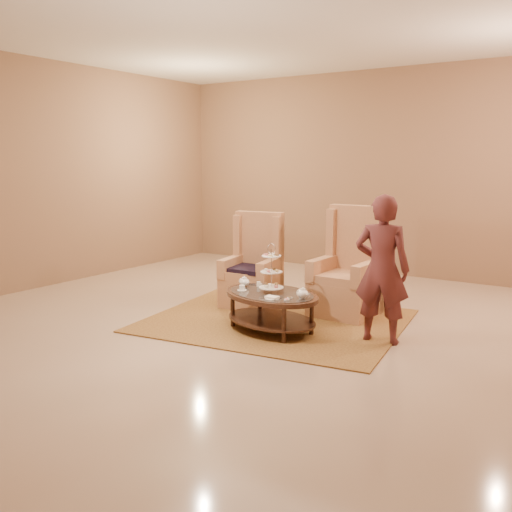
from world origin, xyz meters
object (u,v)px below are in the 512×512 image
Objects in this scene: tea_table at (271,300)px; armchair_left at (254,274)px; person at (382,269)px; armchair_right at (349,279)px.

tea_table is 1.11× the size of armchair_left.
tea_table is 0.87× the size of person.
armchair_right reaches higher than tea_table.
person is (0.77, -0.87, 0.34)m from armchair_right.
armchair_left is (-0.86, 0.92, 0.05)m from tea_table.
tea_table is 1.01× the size of armchair_right.
person is (1.20, 0.33, 0.43)m from tea_table.
person is at bearing 29.52° from tea_table.
armchair_right is at bearing 84.34° from tea_table.
armchair_left is at bearing 146.96° from tea_table.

